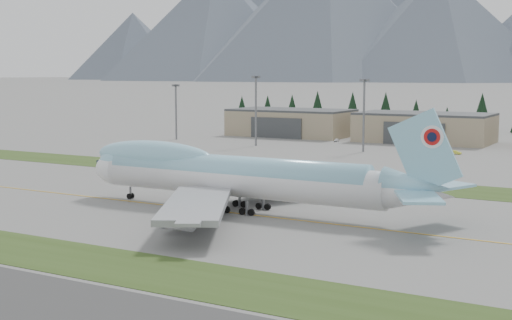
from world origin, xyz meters
The scene contains 11 objects.
ground centered at (0.00, 0.00, 0.00)m, with size 7000.00×7000.00×0.00m, color #61615F.
grass_strip_near centered at (0.00, -38.00, 0.00)m, with size 400.00×14.00×0.08m, color #314719.
grass_strip_far centered at (0.00, 45.00, 0.00)m, with size 400.00×18.00×0.08m, color #314719.
taxiway_line_main centered at (0.00, 0.00, 0.00)m, with size 400.00×0.40×0.02m, color gold.
boeing_747_freighter centered at (-7.40, 2.55, 6.54)m, with size 74.52×65.05×19.84m.
hangar_left centered at (-70.00, 149.90, 5.39)m, with size 48.00×26.60×10.80m.
hangar_center centered at (-15.00, 149.90, 5.39)m, with size 48.00×26.60×10.80m.
floodlight_masts centered at (0.33, 110.09, 16.18)m, with size 203.44×9.94×24.32m.
service_vehicle_a centered at (-43.66, 134.94, 0.00)m, with size 1.36×3.37×1.15m, color white.
service_vehicle_b centered at (5.18, 115.03, 0.00)m, with size 1.31×3.71×1.22m, color #CED234.
conifer_belt centered at (-4.82, 212.46, 7.48)m, with size 272.17×15.96×16.90m.
Camera 1 is at (60.04, -108.54, 25.20)m, focal length 50.00 mm.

